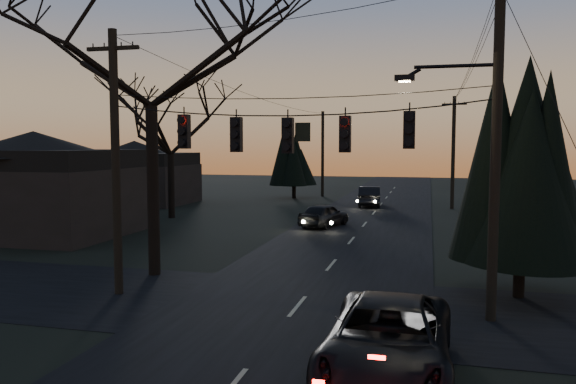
% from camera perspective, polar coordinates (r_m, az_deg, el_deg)
% --- Properties ---
extents(main_road, '(8.00, 120.00, 0.02)m').
position_cam_1_polar(main_road, '(26.81, 5.87, -5.64)').
color(main_road, black).
rests_on(main_road, ground).
extents(cross_road, '(60.00, 7.00, 0.02)m').
position_cam_1_polar(cross_road, '(17.23, 0.97, -11.55)').
color(cross_road, black).
rests_on(cross_road, ground).
extents(utility_pole_right, '(5.00, 0.30, 10.00)m').
position_cam_1_polar(utility_pole_right, '(16.91, 19.88, -12.19)').
color(utility_pole_right, black).
rests_on(utility_pole_right, ground).
extents(utility_pole_left, '(1.80, 0.30, 8.50)m').
position_cam_1_polar(utility_pole_left, '(19.45, -16.78, -9.88)').
color(utility_pole_left, black).
rests_on(utility_pole_left, ground).
extents(utility_pole_far_r, '(1.80, 0.30, 8.50)m').
position_cam_1_polar(utility_pole_far_r, '(44.40, 16.30, -1.67)').
color(utility_pole_far_r, black).
rests_on(utility_pole_far_r, ground).
extents(utility_pole_far_l, '(0.30, 0.30, 8.00)m').
position_cam_1_polar(utility_pole_far_l, '(53.23, 3.51, -0.44)').
color(utility_pole_far_l, black).
rests_on(utility_pole_far_l, ground).
extents(span_signal_assembly, '(11.50, 0.44, 1.63)m').
position_cam_1_polar(span_signal_assembly, '(16.59, 0.19, 6.02)').
color(span_signal_assembly, black).
rests_on(span_signal_assembly, ground).
extents(bare_tree_left, '(9.96, 9.96, 12.59)m').
position_cam_1_polar(bare_tree_left, '(21.68, -13.86, 15.15)').
color(bare_tree_left, black).
rests_on(bare_tree_left, ground).
extents(evergreen_right, '(3.91, 3.91, 7.87)m').
position_cam_1_polar(evergreen_right, '(19.07, 22.78, 3.43)').
color(evergreen_right, black).
rests_on(evergreen_right, ground).
extents(bare_tree_dist, '(7.63, 7.63, 8.50)m').
position_cam_1_polar(bare_tree_dist, '(38.04, -11.88, 6.33)').
color(bare_tree_dist, black).
rests_on(bare_tree_dist, ground).
extents(evergreen_dist, '(3.20, 3.20, 5.94)m').
position_cam_1_polar(evergreen_dist, '(51.01, 0.61, 3.35)').
color(evergreen_dist, black).
rests_on(evergreen_dist, ground).
extents(house_left_near, '(10.00, 8.00, 5.60)m').
position_cam_1_polar(house_left_near, '(33.41, -24.31, 0.85)').
color(house_left_near, black).
rests_on(house_left_near, ground).
extents(house_left_far, '(9.00, 7.00, 5.20)m').
position_cam_1_polar(house_left_far, '(48.39, -15.29, 1.97)').
color(house_left_far, black).
rests_on(house_left_far, ground).
extents(suv_near, '(2.67, 5.64, 1.56)m').
position_cam_1_polar(suv_near, '(12.31, 10.13, -14.64)').
color(suv_near, black).
rests_on(suv_near, ground).
extents(sedan_oncoming_a, '(2.77, 4.38, 1.39)m').
position_cam_1_polar(sedan_oncoming_a, '(33.36, 3.68, -2.37)').
color(sedan_oncoming_a, black).
rests_on(sedan_oncoming_a, ground).
extents(sedan_oncoming_b, '(2.10, 4.86, 1.56)m').
position_cam_1_polar(sedan_oncoming_b, '(45.00, 8.26, -0.44)').
color(sedan_oncoming_b, black).
rests_on(sedan_oncoming_b, ground).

